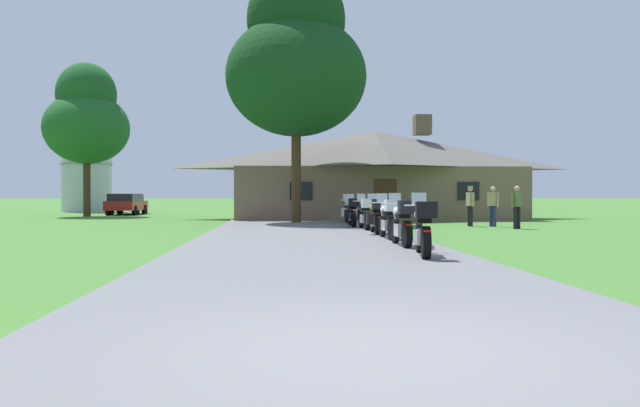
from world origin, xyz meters
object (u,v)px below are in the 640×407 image
object	(u,v)px
motorcycle_red_sixth_in_row	(353,213)
tree_left_far	(86,118)
motorcycle_white_third_in_row	(388,219)
motorcycle_blue_farthest_in_row	(349,211)
bystander_olive_shirt_beside_signpost	(517,205)
parked_red_suv_far_left	(126,203)
motorcycle_yellow_fourth_in_row	(376,217)
parked_white_sedan_far_left	(129,205)
motorcycle_black_fifth_in_row	(365,214)
metal_silo_distant	(87,158)
motorcycle_silver_nearest_to_camera	(423,229)
motorcycle_white_second_in_row	(402,223)
bystander_tan_shirt_near_lodge	(470,204)
bystander_tan_shirt_by_tree	(493,204)
tree_by_lodge_front	(296,60)

from	to	relation	value
motorcycle_red_sixth_in_row	tree_left_far	bearing A→B (deg)	136.44
motorcycle_white_third_in_row	motorcycle_blue_farthest_in_row	bearing A→B (deg)	88.85
bystander_olive_shirt_beside_signpost	parked_red_suv_far_left	world-z (taller)	bystander_olive_shirt_beside_signpost
bystander_olive_shirt_beside_signpost	motorcycle_red_sixth_in_row	bearing A→B (deg)	144.33
motorcycle_yellow_fourth_in_row	motorcycle_blue_farthest_in_row	size ratio (longest dim) A/B	1.00
motorcycle_red_sixth_in_row	parked_red_suv_far_left	xyz separation A→B (m)	(-13.10, 18.17, 0.17)
motorcycle_white_third_in_row	motorcycle_blue_farthest_in_row	world-z (taller)	same
parked_white_sedan_far_left	motorcycle_black_fifth_in_row	bearing A→B (deg)	-58.24
metal_silo_distant	parked_white_sedan_far_left	bearing A→B (deg)	-52.75
parked_red_suv_far_left	motorcycle_black_fifth_in_row	bearing A→B (deg)	-56.26
motorcycle_silver_nearest_to_camera	motorcycle_white_second_in_row	distance (m)	2.58
motorcycle_white_third_in_row	tree_left_far	distance (m)	26.73
bystander_tan_shirt_near_lodge	bystander_tan_shirt_by_tree	world-z (taller)	bystander_tan_shirt_near_lodge
motorcycle_white_second_in_row	tree_by_lodge_front	distance (m)	15.64
motorcycle_yellow_fourth_in_row	motorcycle_black_fifth_in_row	bearing A→B (deg)	91.41
motorcycle_white_third_in_row	motorcycle_yellow_fourth_in_row	size ratio (longest dim) A/B	1.00
parked_white_sedan_far_left	motorcycle_white_second_in_row	bearing A→B (deg)	-65.61
metal_silo_distant	parked_red_suv_far_left	xyz separation A→B (m)	(4.78, -7.44, -3.42)
motorcycle_red_sixth_in_row	parked_white_sedan_far_left	size ratio (longest dim) A/B	0.50
bystander_tan_shirt_near_lodge	tree_left_far	size ratio (longest dim) A/B	0.18
bystander_tan_shirt_near_lodge	bystander_olive_shirt_beside_signpost	bearing A→B (deg)	21.90
motorcycle_silver_nearest_to_camera	motorcycle_red_sixth_in_row	distance (m)	12.29
motorcycle_white_third_in_row	motorcycle_black_fifth_in_row	world-z (taller)	same
tree_left_far	parked_red_suv_far_left	size ratio (longest dim) A/B	2.02
bystander_tan_shirt_by_tree	parked_red_suv_far_left	xyz separation A→B (m)	(-19.02, 17.48, -0.15)
motorcycle_silver_nearest_to_camera	motorcycle_blue_farthest_in_row	xyz separation A→B (m)	(0.16, 15.18, -0.01)
motorcycle_blue_farthest_in_row	motorcycle_white_second_in_row	bearing A→B (deg)	-89.48
motorcycle_blue_farthest_in_row	parked_white_sedan_far_left	bearing A→B (deg)	129.80
motorcycle_blue_farthest_in_row	motorcycle_white_third_in_row	bearing A→B (deg)	-88.98
motorcycle_yellow_fourth_in_row	motorcycle_white_second_in_row	bearing A→B (deg)	-90.25
motorcycle_black_fifth_in_row	tree_by_lodge_front	world-z (taller)	tree_by_lodge_front
motorcycle_blue_farthest_in_row	bystander_tan_shirt_near_lodge	bearing A→B (deg)	-20.33
tree_by_lodge_front	motorcycle_white_second_in_row	bearing A→B (deg)	-80.98
motorcycle_yellow_fourth_in_row	motorcycle_silver_nearest_to_camera	bearing A→B (deg)	-90.28
bystander_tan_shirt_near_lodge	metal_silo_distant	world-z (taller)	metal_silo_distant
bystander_tan_shirt_near_lodge	parked_red_suv_far_left	distance (m)	24.99
parked_red_suv_far_left	parked_white_sedan_far_left	bearing A→B (deg)	96.63
bystander_tan_shirt_near_lodge	parked_white_sedan_far_left	distance (m)	26.04
motorcycle_yellow_fourth_in_row	parked_red_suv_far_left	bearing A→B (deg)	121.39
motorcycle_black_fifth_in_row	bystander_tan_shirt_near_lodge	distance (m)	5.77
bystander_tan_shirt_by_tree	parked_white_sedan_far_left	size ratio (longest dim) A/B	0.40
bystander_tan_shirt_near_lodge	parked_red_suv_far_left	world-z (taller)	bystander_tan_shirt_near_lodge
motorcycle_red_sixth_in_row	tree_by_lodge_front	world-z (taller)	tree_by_lodge_front
motorcycle_white_second_in_row	parked_white_sedan_far_left	distance (m)	32.12
motorcycle_white_third_in_row	motorcycle_yellow_fourth_in_row	bearing A→B (deg)	88.07
tree_by_lodge_front	tree_left_far	xyz separation A→B (m)	(-12.47, 10.32, -1.53)
motorcycle_red_sixth_in_row	bystander_tan_shirt_near_lodge	xyz separation A→B (m)	(5.05, 0.99, 0.34)
motorcycle_black_fifth_in_row	motorcycle_blue_farthest_in_row	size ratio (longest dim) A/B	1.00
motorcycle_silver_nearest_to_camera	parked_red_suv_far_left	xyz separation A→B (m)	(-13.10, 30.46, 0.16)
bystander_tan_shirt_near_lodge	tree_by_lodge_front	bearing A→B (deg)	-121.69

